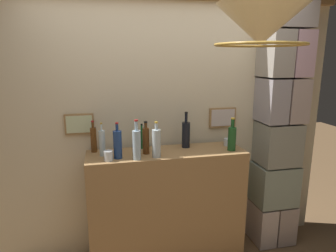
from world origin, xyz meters
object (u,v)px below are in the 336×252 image
Objects in this scene: glass_tumbler_highball at (108,156)px; liquor_bottle_rye at (137,144)px; liquor_bottle_scotch at (156,143)px; liquor_bottle_gin at (142,139)px; liquor_bottle_brandy at (102,143)px; glass_tumbler_rocks at (227,142)px; pendant_lamp at (261,26)px; liquor_bottle_tequila at (232,138)px; liquor_bottle_sherry at (146,140)px; liquor_bottle_vermouth at (118,144)px; liquor_bottle_vodka at (186,134)px; liquor_bottle_whiskey at (94,139)px.

liquor_bottle_rye is at bearing -4.70° from glass_tumbler_highball.
liquor_bottle_scotch is 0.91× the size of liquor_bottle_rye.
liquor_bottle_gin is 0.80× the size of liquor_bottle_brandy.
pendant_lamp is (-0.22, -0.90, 0.98)m from glass_tumbler_rocks.
glass_tumbler_highball is (-0.23, 0.02, -0.09)m from liquor_bottle_rye.
liquor_bottle_tequila is 4.33× the size of glass_tumbler_rocks.
liquor_bottle_sherry is at bearing 123.11° from liquor_bottle_scotch.
glass_tumbler_highball is 0.15× the size of pendant_lamp.
liquor_bottle_vermouth is 0.92× the size of liquor_bottle_rye.
liquor_bottle_scotch is at bearing -145.73° from liquor_bottle_vodka.
liquor_bottle_gin is 0.82m from glass_tumbler_rocks.
liquor_bottle_tequila is 0.83m from liquor_bottle_gin.
liquor_bottle_tequila reaches higher than glass_tumbler_highball.
liquor_bottle_sherry is 3.45× the size of glass_tumbler_highball.
liquor_bottle_sherry is (0.25, 0.07, -0.00)m from liquor_bottle_vermouth.
liquor_bottle_brandy is (0.07, -0.12, -0.00)m from liquor_bottle_whiskey.
liquor_bottle_rye is 4.00× the size of glass_tumbler_highball.
liquor_bottle_scotch is 0.13m from liquor_bottle_sherry.
liquor_bottle_vermouth reaches higher than liquor_bottle_gin.
liquor_bottle_scotch is 1.06× the size of liquor_bottle_sherry.
liquor_bottle_tequila is (1.23, -0.22, 0.00)m from liquor_bottle_whiskey.
liquor_bottle_vodka reaches higher than liquor_bottle_sherry.
liquor_bottle_sherry is at bearing 19.52° from glass_tumbler_highball.
liquor_bottle_sherry is (0.10, 0.14, -0.01)m from liquor_bottle_rye.
liquor_bottle_rye is 1.16× the size of liquor_bottle_sherry.
liquor_bottle_vodka is 0.41m from liquor_bottle_sherry.
liquor_bottle_scotch is at bearing 8.09° from liquor_bottle_rye.
liquor_bottle_brandy is 1.00× the size of liquor_bottle_sherry.
liquor_bottle_brandy is (-0.36, -0.14, 0.03)m from liquor_bottle_gin.
glass_tumbler_rocks is at bearing -6.29° from liquor_bottle_gin.
liquor_bottle_rye is at bearing -22.80° from liquor_bottle_vermouth.
liquor_bottle_gin is 0.39m from liquor_bottle_brandy.
liquor_bottle_scotch is 0.75m from glass_tumbler_rocks.
liquor_bottle_vodka is (0.32, 0.22, 0.00)m from liquor_bottle_scotch.
liquor_bottle_sherry is (-0.39, -0.11, -0.01)m from liquor_bottle_vodka.
liquor_bottle_tequila is 0.98× the size of liquor_bottle_vermouth.
liquor_bottle_vermouth is 4.41× the size of glass_tumbler_rocks.
liquor_bottle_vermouth is at bearing -37.15° from liquor_bottle_brandy.
liquor_bottle_vodka is at bearing -2.72° from liquor_bottle_whiskey.
liquor_bottle_scotch reaches higher than glass_tumbler_highball.
liquor_bottle_tequila reaches higher than liquor_bottle_sherry.
liquor_bottle_brandy reaches higher than liquor_bottle_whiskey.
liquor_bottle_whiskey is 0.50× the size of pendant_lamp.
liquor_bottle_tequila reaches higher than liquor_bottle_whiskey.
pendant_lamp is (0.50, -0.71, 0.88)m from liquor_bottle_scotch.
glass_tumbler_highball is at bearing 141.97° from pendant_lamp.
liquor_bottle_vodka reaches higher than liquor_bottle_rye.
glass_tumbler_highball is at bearing -160.48° from liquor_bottle_sherry.
liquor_bottle_gin is at bearing 45.03° from liquor_bottle_vermouth.
liquor_bottle_vermouth is 0.12m from glass_tumbler_highball.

